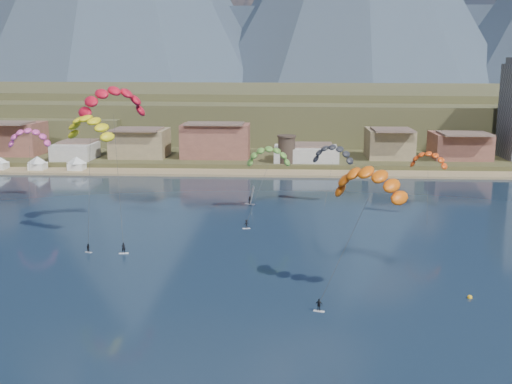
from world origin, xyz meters
The scene contains 16 objects.
ground centered at (0.00, 0.00, 0.00)m, with size 2400.00×2400.00×0.00m, color black.
beach centered at (0.00, 106.00, 0.25)m, with size 2200.00×12.00×0.90m.
land centered at (0.00, 560.00, 0.00)m, with size 2200.00×900.00×4.00m.
foothills centered at (22.39, 232.47, 9.08)m, with size 940.00×210.00×18.00m.
town centered at (-40.00, 122.00, 8.00)m, with size 400.00×24.00×12.00m.
watchtower centered at (5.00, 114.00, 6.37)m, with size 5.82×5.82×8.60m.
beach_tents centered at (-76.25, 106.00, 3.71)m, with size 43.40×6.40×5.00m.
kitesurfer_red centered at (-27.63, 42.91, 25.69)m, with size 13.98×22.03×30.69m.
kitesurfer_yellow centered at (-29.85, 35.36, 21.30)m, with size 10.88×12.46×23.87m.
kitesurfer_orange centered at (16.59, 11.16, 16.50)m, with size 13.44×12.48×19.93m.
kitesurfer_green centered at (1.22, 59.12, 12.80)m, with size 10.16×17.67×18.56m.
distant_kite_pink centered at (-55.38, 68.00, 15.63)m, with size 10.57×6.91×18.87m.
distant_kite_dark centered at (15.78, 68.07, 12.27)m, with size 10.54×7.38×15.79m.
distant_kite_orange centered at (34.76, 55.91, 12.82)m, with size 8.55×7.08×15.80m.
windsurfer centered at (-3.06, 65.65, 1.38)m, with size 2.63×2.79×4.34m.
buoy centered at (30.81, 9.74, 0.12)m, with size 0.69×0.69×0.69m.
Camera 1 is at (5.49, -70.59, 31.58)m, focal length 42.50 mm.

